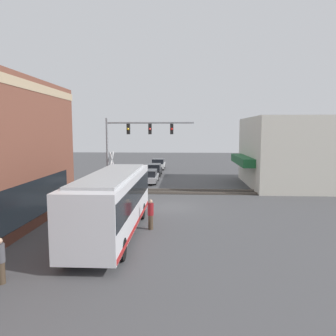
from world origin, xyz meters
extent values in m
plane|color=#4C4C4F|center=(0.00, 0.00, 0.00)|extent=(120.00, 120.00, 0.00)
cube|color=black|center=(-9.00, 7.55, 1.70)|extent=(16.67, 0.12, 2.20)
cube|color=beige|center=(10.06, -12.16, 3.46)|extent=(11.22, 9.32, 6.92)
cube|color=#19592D|center=(10.06, -6.95, 2.60)|extent=(7.85, 1.20, 0.80)
cube|color=silver|center=(-6.60, 2.80, 1.83)|extent=(10.77, 2.55, 2.81)
cube|color=black|center=(-6.60, 2.80, 2.25)|extent=(10.55, 2.59, 1.18)
cube|color=#B21E1E|center=(-6.60, 2.80, 0.59)|extent=(10.55, 2.58, 0.24)
cube|color=#A5A8AA|center=(-6.60, 2.80, 3.30)|extent=(9.15, 2.17, 0.12)
cylinder|color=black|center=(-3.41, 2.80, 0.50)|extent=(1.00, 2.57, 1.00)
cylinder|color=black|center=(-10.18, 2.80, 0.50)|extent=(1.00, 2.57, 1.00)
cylinder|color=gray|center=(4.50, 5.70, 3.34)|extent=(0.20, 0.20, 6.69)
cylinder|color=gray|center=(4.50, 1.95, 6.29)|extent=(0.16, 7.50, 0.16)
cube|color=black|center=(4.50, 3.83, 5.74)|extent=(0.30, 0.27, 0.90)
sphere|color=yellow|center=(4.33, 3.83, 5.74)|extent=(0.20, 0.20, 0.20)
cube|color=black|center=(4.50, 1.95, 5.74)|extent=(0.30, 0.27, 0.90)
sphere|color=red|center=(4.33, 1.95, 5.74)|extent=(0.20, 0.20, 0.20)
cube|color=black|center=(4.50, 0.08, 5.74)|extent=(0.30, 0.27, 0.90)
sphere|color=red|center=(4.33, 0.08, 5.74)|extent=(0.20, 0.20, 0.20)
cylinder|color=gray|center=(4.06, 5.21, 1.80)|extent=(0.14, 0.14, 3.60)
cube|color=white|center=(4.06, 5.21, 3.10)|extent=(1.41, 0.06, 1.41)
cube|color=white|center=(4.06, 5.21, 3.10)|extent=(1.41, 0.06, 1.41)
cylinder|color=#38383A|center=(4.06, 5.21, 2.30)|extent=(0.08, 0.90, 0.08)
sphere|color=red|center=(4.01, 4.76, 2.30)|extent=(0.28, 0.28, 0.28)
sphere|color=red|center=(4.01, 5.66, 2.30)|extent=(0.28, 0.28, 0.28)
cube|color=#332D28|center=(6.00, 0.00, 0.01)|extent=(2.60, 60.00, 0.03)
cube|color=#6B6056|center=(5.28, 0.00, 0.07)|extent=(0.07, 60.00, 0.15)
cube|color=#6B6056|center=(6.72, 0.00, 0.07)|extent=(0.07, 60.00, 0.15)
cube|color=#B7B7BC|center=(11.09, 2.80, 0.52)|extent=(4.66, 1.80, 0.53)
cube|color=black|center=(10.86, 2.80, 1.10)|extent=(2.56, 1.62, 0.64)
cylinder|color=black|center=(12.54, 2.80, 0.32)|extent=(0.64, 1.82, 0.64)
cylinder|color=black|center=(9.64, 2.80, 0.32)|extent=(0.64, 1.82, 0.64)
cube|color=black|center=(16.84, 2.80, 0.54)|extent=(4.23, 1.80, 0.56)
cube|color=black|center=(16.63, 2.80, 1.15)|extent=(2.33, 1.62, 0.67)
cylinder|color=black|center=(18.15, 2.80, 0.32)|extent=(0.64, 1.82, 0.64)
cylinder|color=black|center=(15.53, 2.80, 0.32)|extent=(0.64, 1.82, 0.64)
cube|color=silver|center=(23.77, 2.80, 0.55)|extent=(4.39, 1.80, 0.59)
cube|color=black|center=(23.55, 2.80, 1.19)|extent=(2.41, 1.62, 0.69)
cylinder|color=black|center=(25.13, 2.80, 0.32)|extent=(0.64, 1.82, 0.64)
cylinder|color=black|center=(22.41, 2.80, 0.32)|extent=(0.64, 1.82, 0.64)
cylinder|color=#473828|center=(-5.63, 0.87, 0.41)|extent=(0.28, 0.28, 0.82)
cylinder|color=maroon|center=(-5.63, 0.87, 1.17)|extent=(0.34, 0.34, 0.69)
sphere|color=tan|center=(-5.63, 0.87, 1.62)|extent=(0.22, 0.22, 0.22)
cylinder|color=#473828|center=(-12.55, 5.65, 0.41)|extent=(0.28, 0.28, 0.82)
cylinder|color=#4C4C51|center=(-12.55, 5.65, 1.16)|extent=(0.34, 0.34, 0.68)
camera|label=1|loc=(-23.69, -1.04, 5.59)|focal=35.00mm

